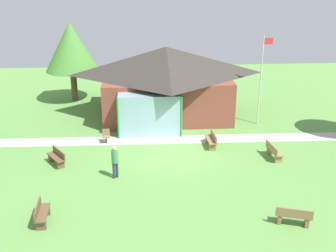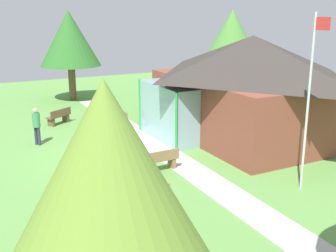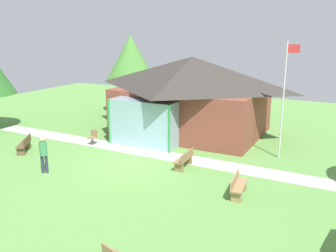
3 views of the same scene
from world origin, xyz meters
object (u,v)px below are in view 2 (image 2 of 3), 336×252
(bench_mid_right, at_px, (152,203))
(tree_far_east, at_px, (109,219))
(flagpole, at_px, (309,96))
(bench_rear_near_path, at_px, (160,161))
(patio_chair_west, at_px, (124,121))
(tree_behind_pavilion_left, at_px, (232,38))
(pavilion, at_px, (248,85))
(visitor_strolling_lawn, at_px, (36,123))
(bench_mid_left, at_px, (59,117))
(tree_west_hedge, at_px, (70,39))

(bench_mid_right, relative_size, tree_far_east, 0.29)
(flagpole, height_order, tree_far_east, flagpole)
(bench_rear_near_path, xyz_separation_m, bench_mid_right, (3.19, -1.86, 0.00))
(patio_chair_west, relative_size, tree_behind_pavilion_left, 0.14)
(pavilion, bearing_deg, patio_chair_west, -128.69)
(tree_far_east, bearing_deg, flagpole, 122.16)
(patio_chair_west, distance_m, tree_behind_pavilion_left, 10.06)
(bench_rear_near_path, xyz_separation_m, patio_chair_west, (-6.25, 0.96, 0.01))
(flagpole, height_order, visitor_strolling_lawn, flagpole)
(tree_far_east, height_order, tree_behind_pavilion_left, tree_behind_pavilion_left)
(flagpole, bearing_deg, bench_mid_left, -156.73)
(visitor_strolling_lawn, bearing_deg, bench_mid_right, -23.34)
(tree_west_hedge, bearing_deg, tree_far_east, -13.64)
(pavilion, xyz_separation_m, bench_rear_near_path, (2.34, -5.84, -2.12))
(flagpole, bearing_deg, visitor_strolling_lawn, -142.48)
(bench_rear_near_path, relative_size, tree_west_hedge, 0.25)
(patio_chair_west, distance_m, visitor_strolling_lawn, 4.60)
(visitor_strolling_lawn, relative_size, tree_west_hedge, 0.29)
(flagpole, bearing_deg, tree_west_hedge, -170.78)
(patio_chair_west, bearing_deg, tree_west_hedge, 0.40)
(bench_rear_near_path, distance_m, tree_west_hedge, 15.21)
(bench_mid_right, bearing_deg, visitor_strolling_lawn, -85.58)
(bench_mid_left, height_order, tree_behind_pavilion_left, tree_behind_pavilion_left)
(bench_rear_near_path, height_order, patio_chair_west, patio_chair_west)
(bench_mid_left, distance_m, tree_far_east, 18.65)
(flagpole, bearing_deg, bench_mid_right, -96.05)
(bench_mid_right, distance_m, tree_west_hedge, 18.47)
(pavilion, bearing_deg, tree_west_hedge, -156.98)
(patio_chair_west, xyz_separation_m, tree_west_hedge, (-8.48, -0.38, 3.73))
(flagpole, height_order, bench_rear_near_path, flagpole)
(bench_mid_left, distance_m, visitor_strolling_lawn, 3.72)
(flagpole, xyz_separation_m, tree_far_east, (5.56, -8.84, 0.33))
(pavilion, bearing_deg, tree_far_east, -43.59)
(tree_far_east, bearing_deg, visitor_strolling_lawn, 173.36)
(bench_rear_near_path, height_order, tree_far_east, tree_far_east)
(pavilion, distance_m, flagpole, 6.55)
(flagpole, distance_m, bench_mid_left, 13.89)
(patio_chair_west, distance_m, tree_west_hedge, 9.27)
(bench_rear_near_path, xyz_separation_m, tree_west_hedge, (-14.73, 0.58, 3.74))
(pavilion, distance_m, bench_rear_near_path, 6.64)
(flagpole, distance_m, visitor_strolling_lawn, 11.90)
(tree_west_hedge, bearing_deg, pavilion, 23.02)
(pavilion, distance_m, patio_chair_west, 6.60)
(bench_mid_left, height_order, tree_west_hedge, tree_west_hedge)
(bench_rear_near_path, bearing_deg, bench_mid_right, -122.61)
(tree_behind_pavilion_left, bearing_deg, flagpole, -25.46)
(bench_mid_left, xyz_separation_m, tree_far_east, (18.05, -3.47, 3.18))
(pavilion, bearing_deg, bench_mid_left, -129.89)
(patio_chair_west, distance_m, tree_far_east, 17.07)
(tree_far_east, bearing_deg, tree_west_hedge, 166.36)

